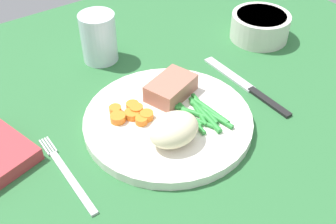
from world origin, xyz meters
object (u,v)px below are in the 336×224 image
Objects in this scene: fork at (67,174)px; salad_bowl at (260,25)px; meat_portion at (171,88)px; dinner_plate at (168,121)px; knife at (247,87)px; water_glass at (99,41)px.

fork is 1.42× the size of salad_bowl.
dinner_plate is at bearing -130.60° from meat_portion.
meat_portion is 0.49× the size of fork.
salad_bowl is at bearing 34.51° from knife.
salad_bowl reaches higher than knife.
meat_portion reaches higher than dinner_plate.
dinner_plate is at bearing 174.75° from knife.
water_glass is 32.46cm from salad_bowl.
fork is 29.30cm from water_glass.
salad_bowl is (27.06, 6.63, -0.15)cm from meat_portion.
water_glass reaches higher than salad_bowl.
dinner_plate is 22.92cm from water_glass.
water_glass is (0.44, 22.70, 3.15)cm from dinner_plate.
knife is at bearing -18.44° from meat_portion.
salad_bowl is (13.76, 11.06, 2.72)cm from knife.
knife is (34.23, -0.03, -0.00)cm from fork.
dinner_plate is 1.28× the size of knife.
knife is 28.49cm from water_glass.
salad_bowl is at bearing 14.67° from fork.
meat_portion is 27.86cm from salad_bowl.
knife reaches higher than fork.
meat_portion is 18.83cm from water_glass.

